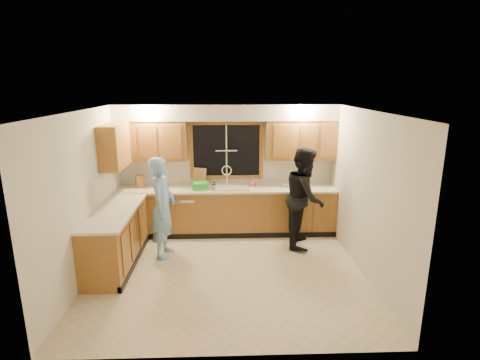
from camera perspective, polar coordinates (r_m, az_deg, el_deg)
name	(u,v)px	position (r m, az deg, el deg)	size (l,w,h in m)	color
floor	(227,271)	(6.08, -1.93, -13.72)	(4.20, 4.20, 0.00)	beige
ceiling	(226,111)	(5.37, -2.16, 10.50)	(4.20, 4.20, 0.00)	white
wall_back	(227,168)	(7.44, -2.05, 1.86)	(4.20, 4.20, 0.00)	silver
wall_left	(85,197)	(5.98, -22.60, -2.39)	(3.80, 3.80, 0.00)	silver
wall_right	(365,194)	(5.98, 18.54, -2.04)	(3.80, 3.80, 0.00)	silver
base_cabinets_back	(227,211)	(7.37, -2.00, -4.80)	(4.20, 0.60, 0.88)	#A36A2F
base_cabinets_left	(116,238)	(6.46, -18.32, -8.40)	(0.60, 1.90, 0.88)	#A36A2F
countertop_back	(227,189)	(7.22, -2.03, -1.39)	(4.20, 0.63, 0.04)	silver
countertop_left	(115,211)	(6.30, -18.52, -4.54)	(0.63, 1.90, 0.04)	silver
upper_cabinets_left	(151,141)	(7.31, -13.39, 5.85)	(1.35, 0.33, 0.75)	#A36A2F
upper_cabinets_right	(301,140)	(7.31, 9.21, 6.05)	(1.35, 0.33, 0.75)	#A36A2F
upper_cabinets_return	(115,146)	(6.85, -18.57, 4.92)	(0.33, 0.90, 0.75)	#A36A2F
soffit	(226,112)	(7.11, -2.13, 10.25)	(4.20, 0.35, 0.30)	beige
window_frame	(226,151)	(7.36, -2.08, 4.51)	(1.44, 0.03, 1.14)	black
sink	(227,191)	(7.25, -2.03, -1.62)	(0.86, 0.52, 0.57)	silver
dishwasher	(184,214)	(7.42, -8.60, -5.07)	(0.60, 0.56, 0.82)	silver
stove	(105,253)	(5.96, -19.84, -10.40)	(0.58, 0.75, 0.90)	silver
man	(163,208)	(6.41, -11.72, -4.13)	(0.63, 0.41, 1.72)	#7CB4EA
woman	(305,197)	(6.79, 9.83, -2.62)	(0.88, 0.68, 1.80)	black
knife_block	(140,182)	(7.46, -15.02, -0.24)	(0.13, 0.11, 0.24)	#9C642B
cutting_board	(200,177)	(7.38, -6.19, 0.47)	(0.27, 0.02, 0.36)	tan
dish_crate	(201,186)	(7.14, -5.99, -0.90)	(0.29, 0.27, 0.14)	green
soap_bottle	(253,182)	(7.35, 1.94, -0.25)	(0.08, 0.08, 0.17)	pink
bowl	(288,185)	(7.39, 7.27, -0.74)	(0.23, 0.23, 0.06)	silver
can_left	(214,188)	(7.00, -4.03, -1.21)	(0.07, 0.07, 0.13)	#B8AA8D
can_right	(214,186)	(7.13, -3.92, -0.89)	(0.07, 0.07, 0.13)	#B8AA8D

